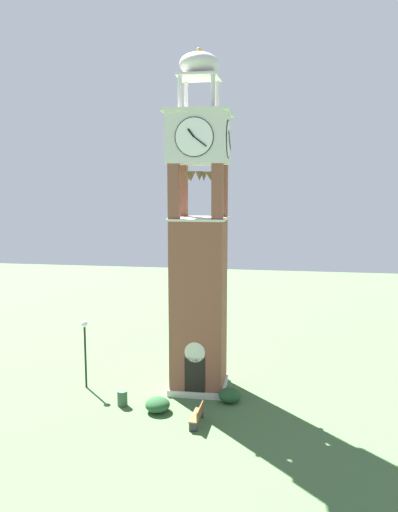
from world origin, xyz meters
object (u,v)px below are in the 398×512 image
clock_tower (199,254)px  lamp_post (85,341)px  park_bench (198,415)px  trash_bin (122,398)px

clock_tower → lamp_post: 8.05m
park_bench → trash_bin: bearing=161.2°
lamp_post → trash_bin: bearing=-35.7°
park_bench → trash_bin: size_ratio=2.02×
lamp_post → trash_bin: size_ratio=4.83×
clock_tower → park_bench: clock_tower is taller
park_bench → trash_bin: 4.41m
park_bench → lamp_post: 8.01m
park_bench → trash_bin: park_bench is taller
clock_tower → trash_bin: size_ratio=22.87×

